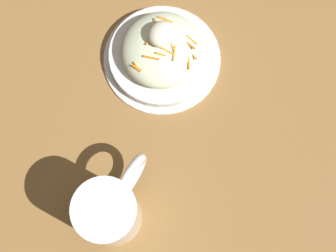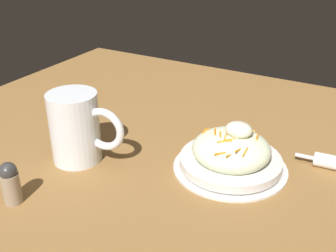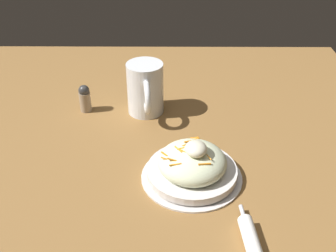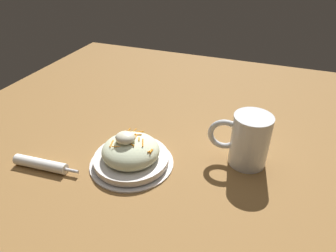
{
  "view_description": "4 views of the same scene",
  "coord_description": "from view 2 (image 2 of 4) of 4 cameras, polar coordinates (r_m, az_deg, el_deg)",
  "views": [
    {
      "loc": [
        -0.25,
        -0.07,
        0.84
      ],
      "look_at": [
        -0.08,
        0.07,
        0.06
      ],
      "focal_mm": 51.27,
      "sensor_mm": 36.0,
      "label": 1
    },
    {
      "loc": [
        0.27,
        -0.5,
        0.44
      ],
      "look_at": [
        -0.08,
        0.11,
        0.09
      ],
      "focal_mm": 44.52,
      "sensor_mm": 36.0,
      "label": 2
    },
    {
      "loc": [
        0.73,
        0.12,
        0.59
      ],
      "look_at": [
        -0.05,
        0.11,
        0.08
      ],
      "focal_mm": 43.71,
      "sensor_mm": 36.0,
      "label": 3
    },
    {
      "loc": [
        -0.28,
        0.71,
        0.52
      ],
      "look_at": [
        -0.03,
        0.06,
        0.07
      ],
      "focal_mm": 32.33,
      "sensor_mm": 36.0,
      "label": 4
    }
  ],
  "objects": [
    {
      "name": "beer_mug",
      "position": [
        0.84,
        -12.43,
        -0.56
      ],
      "size": [
        0.16,
        0.1,
        0.14
      ],
      "color": "white",
      "rests_on": "ground_plane"
    },
    {
      "name": "salad_plate",
      "position": [
        0.81,
        8.63,
        -3.9
      ],
      "size": [
        0.22,
        0.22,
        0.1
      ],
      "color": "silver",
      "rests_on": "ground_plane"
    },
    {
      "name": "salt_shaker",
      "position": [
        0.75,
        -20.79,
        -7.27
      ],
      "size": [
        0.03,
        0.03,
        0.08
      ],
      "color": "gray",
      "rests_on": "ground_plane"
    },
    {
      "name": "ground_plane",
      "position": [
        0.71,
        0.89,
        -11.32
      ],
      "size": [
        1.43,
        1.43,
        0.0
      ],
      "primitive_type": "plane",
      "color": "olive"
    }
  ]
}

